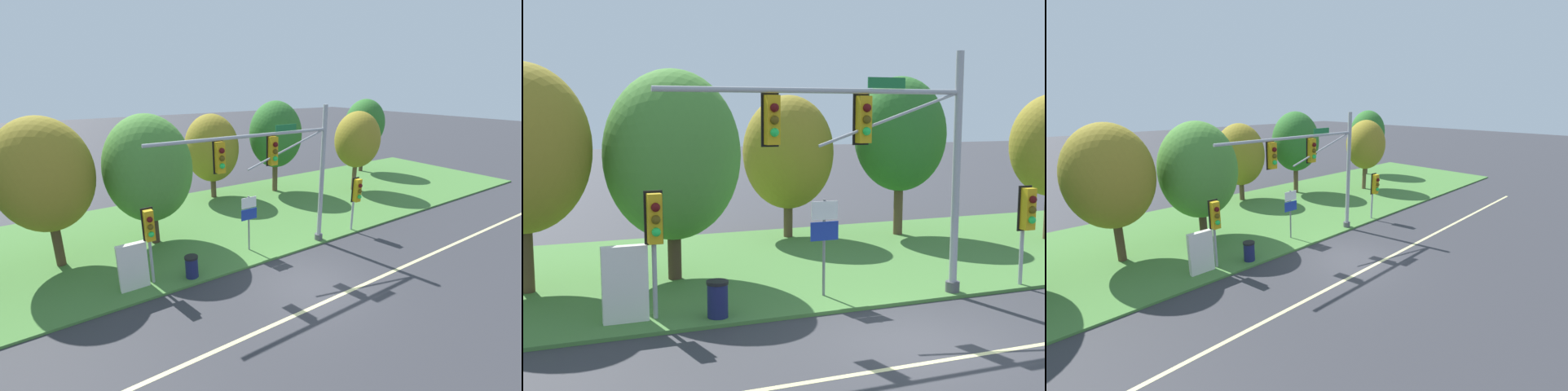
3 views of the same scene
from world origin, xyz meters
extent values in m
plane|color=#333338|center=(0.00, 0.00, 0.00)|extent=(160.00, 160.00, 0.00)
cube|color=beige|center=(0.00, -1.20, 0.00)|extent=(36.00, 0.16, 0.01)
cube|color=#477A38|center=(0.00, 8.25, 0.05)|extent=(48.00, 11.50, 0.10)
cylinder|color=#9EA0A5|center=(3.01, 2.89, 3.48)|extent=(0.22, 0.22, 6.76)
cylinder|color=#4C4C51|center=(3.01, 2.89, 0.25)|extent=(0.40, 0.40, 0.30)
cylinder|color=#9EA0A5|center=(-1.20, 2.89, 5.74)|extent=(8.42, 0.14, 0.14)
cylinder|color=#9EA0A5|center=(0.91, 2.89, 5.04)|extent=(4.23, 0.08, 1.48)
cube|color=gold|center=(0.07, 2.89, 5.01)|extent=(0.34, 0.28, 1.22)
cube|color=black|center=(0.07, 3.05, 5.01)|extent=(0.46, 0.04, 1.34)
sphere|color=#4C0C0C|center=(0.07, 2.71, 5.31)|extent=(0.22, 0.22, 0.22)
sphere|color=#51420C|center=(0.07, 2.71, 5.01)|extent=(0.22, 0.22, 0.22)
sphere|color=green|center=(0.07, 2.71, 4.71)|extent=(0.22, 0.22, 0.22)
cube|color=gold|center=(-2.47, 2.89, 5.01)|extent=(0.34, 0.28, 1.22)
cube|color=black|center=(-2.47, 3.05, 5.01)|extent=(0.46, 0.04, 1.34)
sphere|color=#4C0C0C|center=(-2.47, 2.71, 5.31)|extent=(0.22, 0.22, 0.22)
sphere|color=#51420C|center=(-2.47, 2.71, 5.01)|extent=(0.22, 0.22, 0.22)
sphere|color=green|center=(-2.47, 2.71, 4.71)|extent=(0.22, 0.22, 0.22)
cube|color=#196B33|center=(0.71, 2.84, 5.96)|extent=(1.10, 0.04, 0.28)
cylinder|color=#9EA0A5|center=(5.38, 2.85, 1.53)|extent=(0.12, 0.12, 2.85)
cube|color=gold|center=(5.38, 2.65, 2.39)|extent=(0.34, 0.28, 1.22)
cube|color=black|center=(5.38, 2.81, 2.39)|extent=(0.46, 0.04, 1.34)
sphere|color=#4C0C0C|center=(5.38, 2.47, 2.69)|extent=(0.22, 0.22, 0.22)
sphere|color=#51420C|center=(5.38, 2.47, 2.39)|extent=(0.22, 0.22, 0.22)
sphere|color=green|center=(5.38, 2.47, 2.09)|extent=(0.22, 0.22, 0.22)
cylinder|color=#9EA0A5|center=(-5.33, 3.53, 1.65)|extent=(0.12, 0.12, 3.11)
cube|color=gold|center=(-5.33, 3.33, 2.65)|extent=(0.34, 0.28, 1.22)
cube|color=black|center=(-5.33, 3.49, 2.65)|extent=(0.46, 0.04, 1.34)
sphere|color=#4C0C0C|center=(-5.33, 3.15, 2.95)|extent=(0.22, 0.22, 0.22)
sphere|color=#51420C|center=(-5.33, 3.15, 2.65)|extent=(0.22, 0.22, 0.22)
sphere|color=green|center=(-5.33, 3.15, 2.35)|extent=(0.22, 0.22, 0.22)
cylinder|color=slate|center=(-0.58, 3.87, 1.46)|extent=(0.08, 0.08, 2.72)
cube|color=white|center=(-0.58, 3.84, 2.51)|extent=(0.78, 0.03, 0.51)
cube|color=#193399|center=(-0.58, 3.84, 1.93)|extent=(0.83, 0.03, 0.53)
cylinder|color=#4C3823|center=(-8.30, 7.22, 1.62)|extent=(0.38, 0.38, 3.04)
ellipsoid|color=olive|center=(-8.30, 7.22, 4.20)|extent=(3.83, 3.83, 4.79)
cylinder|color=#423021|center=(-4.07, 7.22, 1.44)|extent=(0.41, 0.41, 2.68)
ellipsoid|color=#478433|center=(-4.07, 7.22, 3.91)|extent=(4.11, 4.11, 5.14)
cylinder|color=brown|center=(1.66, 12.25, 1.33)|extent=(0.37, 0.37, 2.46)
ellipsoid|color=olive|center=(1.66, 12.25, 3.57)|extent=(3.67, 3.67, 4.59)
cylinder|color=brown|center=(6.14, 11.10, 1.67)|extent=(0.38, 0.38, 3.15)
ellipsoid|color=#2D6B28|center=(6.14, 11.10, 4.28)|extent=(3.76, 3.76, 4.70)
cylinder|color=brown|center=(11.23, 8.02, 1.54)|extent=(0.32, 0.32, 2.88)
ellipsoid|color=olive|center=(11.23, 8.02, 3.88)|extent=(3.25, 3.25, 4.06)
cylinder|color=#423021|center=(16.32, 11.76, 1.76)|extent=(0.34, 0.34, 3.32)
ellipsoid|color=#2D6B28|center=(16.32, 11.76, 4.36)|extent=(3.41, 3.41, 4.26)
cube|color=silver|center=(-6.06, 3.49, 1.05)|extent=(1.10, 0.24, 1.90)
cube|color=#4C4C51|center=(-6.46, 3.49, 0.15)|extent=(0.10, 0.20, 0.10)
cube|color=#4C4C51|center=(-5.66, 3.49, 0.15)|extent=(0.10, 0.20, 0.10)
cylinder|color=#191E4C|center=(-3.86, 3.06, 0.53)|extent=(0.52, 0.52, 0.85)
cylinder|color=black|center=(-3.86, 3.06, 0.99)|extent=(0.56, 0.56, 0.08)
camera|label=1|loc=(-8.53, -9.15, 7.78)|focal=24.00mm
camera|label=2|loc=(-8.03, -12.29, 5.23)|focal=45.00mm
camera|label=3|loc=(-12.23, -9.95, 7.52)|focal=24.00mm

